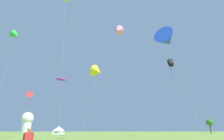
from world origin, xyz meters
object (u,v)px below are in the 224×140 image
kite_red_delta (29,95)px  observatory_dome (27,121)px  tree_distant_right (210,122)px  kite_yellow_delta (97,72)px  kite_blue_delta (166,39)px  kite_green_delta (15,35)px  festival_tent_right (59,130)px  kite_purple_parafoil (61,79)px  kite_pink_delta (118,30)px  kite_black_box (170,63)px

kite_red_delta → observatory_dome: (-24.33, 56.66, -3.85)m
kite_red_delta → tree_distant_right: size_ratio=1.72×
kite_yellow_delta → kite_red_delta: bearing=142.1°
kite_yellow_delta → observatory_dome: bearing=120.9°
kite_blue_delta → kite_green_delta: 33.30m
kite_green_delta → kite_blue_delta: bearing=-30.2°
festival_tent_right → tree_distant_right: (62.92, 11.88, 3.11)m
kite_purple_parafoil → kite_blue_delta: bearing=-47.9°
kite_blue_delta → kite_pink_delta: size_ratio=0.45×
observatory_dome → tree_distant_right: 90.25m
kite_blue_delta → kite_yellow_delta: bearing=127.2°
kite_red_delta → kite_green_delta: 15.31m
kite_red_delta → kite_pink_delta: bearing=-1.9°
kite_blue_delta → kite_red_delta: 37.91m
kite_green_delta → kite_pink_delta: bearing=22.4°
kite_purple_parafoil → kite_black_box: size_ratio=0.60×
kite_green_delta → tree_distant_right: size_ratio=3.59×
kite_yellow_delta → festival_tent_right: 44.88m
kite_yellow_delta → tree_distant_right: bearing=48.6°
kite_purple_parafoil → kite_green_delta: kite_green_delta is taller
kite_red_delta → observatory_dome: size_ratio=1.00×
kite_blue_delta → tree_distant_right: 74.47m
kite_blue_delta → festival_tent_right: (-26.21, 52.49, -10.45)m
festival_tent_right → observatory_dome: bearing=129.9°
kite_blue_delta → kite_pink_delta: kite_pink_delta is taller
kite_red_delta → observatory_dome: kite_red_delta is taller
kite_red_delta → kite_green_delta: size_ratio=0.48×
kite_black_box → kite_red_delta: (-37.73, -3.78, -10.23)m
kite_yellow_delta → observatory_dome: (-42.34, 70.68, -5.78)m
festival_tent_right → tree_distant_right: tree_distant_right is taller
kite_red_delta → kite_pink_delta: (22.44, -0.73, 18.21)m
kite_yellow_delta → observatory_dome: 82.60m
kite_pink_delta → kite_green_delta: 25.55m
festival_tent_right → kite_pink_delta: bearing=-51.7°
kite_red_delta → kite_black_box: bearing=5.7°
kite_pink_delta → kite_green_delta: (-22.79, -9.40, -6.72)m
kite_blue_delta → festival_tent_right: size_ratio=3.00×
kite_pink_delta → kite_yellow_delta: (-4.42, -13.29, -16.27)m
kite_pink_delta → tree_distant_right: 61.51m
tree_distant_right → kite_yellow_delta: bearing=-131.4°
kite_blue_delta → tree_distant_right: (36.71, 64.37, -7.35)m
kite_black_box → kite_green_delta: size_ratio=0.95×
kite_yellow_delta → kite_green_delta: 21.06m
kite_pink_delta → festival_tent_right: size_ratio=6.62×
kite_purple_parafoil → observatory_dome: (-33.72, 63.08, -6.34)m
kite_purple_parafoil → tree_distant_right: 70.90m
kite_blue_delta → observatory_dome: kite_blue_delta is taller
kite_purple_parafoil → kite_pink_delta: bearing=23.5°
kite_black_box → festival_tent_right: bearing=148.5°
kite_purple_parafoil → kite_blue_delta: (17.90, -19.81, -0.28)m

